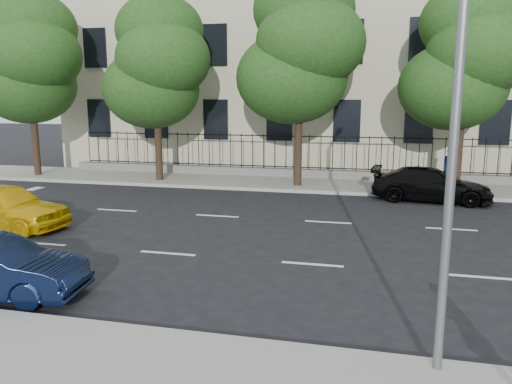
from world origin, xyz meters
TOP-DOWN VIEW (x-y plane):
  - ground at (0.00, 0.00)m, footprint 120.00×120.00m
  - far_sidewalk at (0.00, 14.00)m, footprint 60.00×4.00m
  - lane_markings at (0.00, 4.75)m, footprint 49.60×4.62m
  - masonry_building at (0.00, 22.95)m, footprint 34.60×12.11m
  - iron_fence at (0.00, 15.70)m, footprint 30.00×0.50m
  - street_light at (2.50, -1.77)m, footprint 0.25×3.32m
  - tree_a at (-15.96, 13.36)m, footprint 5.71×5.31m
  - tree_b at (-8.96, 13.36)m, footprint 5.53×5.12m
  - tree_c at (-1.96, 13.36)m, footprint 5.89×5.50m
  - tree_d at (5.04, 13.36)m, footprint 5.34×4.94m
  - yellow_taxi at (-10.22, 3.75)m, footprint 4.55×2.22m
  - black_sedan at (3.78, 11.50)m, footprint 4.96×2.46m
  - pedestrian_far at (4.94, 14.47)m, footprint 0.81×0.99m

SIDE VIEW (x-z plane):
  - ground at x=0.00m, z-range 0.00..0.00m
  - lane_markings at x=0.00m, z-range 0.00..0.01m
  - far_sidewalk at x=0.00m, z-range 0.00..0.15m
  - iron_fence at x=0.00m, z-range -0.45..1.75m
  - black_sedan at x=3.78m, z-range 0.00..1.38m
  - yellow_taxi at x=-10.22m, z-range 0.00..1.50m
  - pedestrian_far at x=4.94m, z-range 0.15..2.04m
  - street_light at x=2.50m, z-range 1.12..9.17m
  - tree_d at x=5.04m, z-range 1.42..10.26m
  - tree_b at x=-8.96m, z-range 1.35..10.33m
  - tree_a at x=-15.96m, z-range 1.43..10.82m
  - tree_c at x=-1.96m, z-range 1.51..11.31m
  - masonry_building at x=0.00m, z-range -0.23..18.27m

